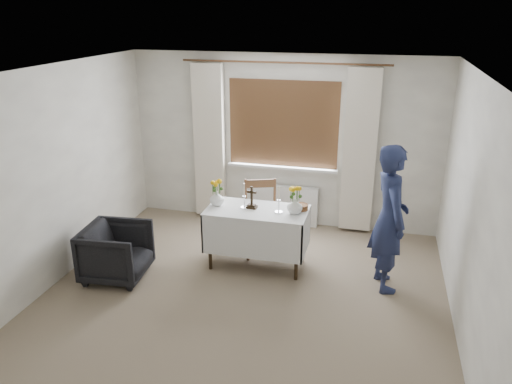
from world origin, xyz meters
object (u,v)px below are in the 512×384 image
wooden_chair (262,219)px  armchair (116,252)px  wooden_cross (252,197)px  flower_vase_right (295,206)px  altar_table (257,238)px  flower_vase_left (217,198)px  person (390,218)px

wooden_chair → armchair: wooden_chair is taller
wooden_cross → flower_vase_right: bearing=0.8°
altar_table → flower_vase_left: 0.70m
wooden_chair → flower_vase_right: wooden_chair is taller
wooden_cross → flower_vase_left: wooden_cross is taller
altar_table → person: (1.56, -0.11, 0.48)m
wooden_cross → flower_vase_left: 0.45m
wooden_cross → flower_vase_right: (0.54, -0.04, -0.04)m
person → flower_vase_left: bearing=69.9°
altar_table → flower_vase_right: 0.67m
person → wooden_cross: person is taller
altar_table → flower_vase_left: size_ratio=6.66×
person → flower_vase_right: 1.10m
armchair → flower_vase_left: bearing=-60.2°
person → flower_vase_left: person is taller
person → flower_vase_right: person is taller
wooden_chair → person: 1.69m
person → wooden_cross: bearing=68.5°
wooden_chair → flower_vase_right: 0.71m
person → flower_vase_right: (-1.10, 0.11, 0.00)m
wooden_cross → flower_vase_right: size_ratio=1.42×
altar_table → wooden_chair: size_ratio=1.27×
altar_table → flower_vase_right: bearing=-0.8°
flower_vase_right → altar_table: bearing=179.2°
person → wooden_cross: size_ratio=6.14×
wooden_chair → person: size_ratio=0.57×
wooden_chair → wooden_cross: bearing=-118.5°
wooden_cross → altar_table: bearing=-18.4°
altar_table → armchair: bearing=-155.8°
altar_table → armchair: 1.71m
person → flower_vase_left: 2.09m
altar_table → armchair: (-1.56, -0.70, -0.05)m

